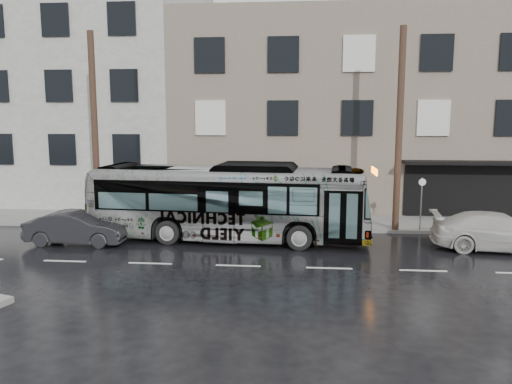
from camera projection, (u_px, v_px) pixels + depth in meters
ground at (246, 248)px, 20.14m from camera, size 120.00×120.00×0.00m
sidewalk at (257, 221)px, 24.96m from camera, size 90.00×3.60×0.15m
building_taupe at (347, 113)px, 31.40m from camera, size 20.00×12.00×11.00m
building_grey at (11, 77)px, 34.57m from camera, size 26.00×15.00×16.00m
utility_pole_front at (399, 130)px, 22.13m from camera, size 0.30×0.30×9.00m
utility_pole_rear at (95, 130)px, 23.38m from camera, size 0.30×0.30×9.00m
sign_post at (421, 204)px, 22.51m from camera, size 0.06×0.06×2.40m
bus at (228, 202)px, 21.22m from camera, size 12.08×3.69×3.32m
white_sedan at (499, 232)px, 19.68m from camera, size 5.32×2.62×1.49m
dark_sedan at (77, 228)px, 20.63m from camera, size 4.14×1.45×1.36m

